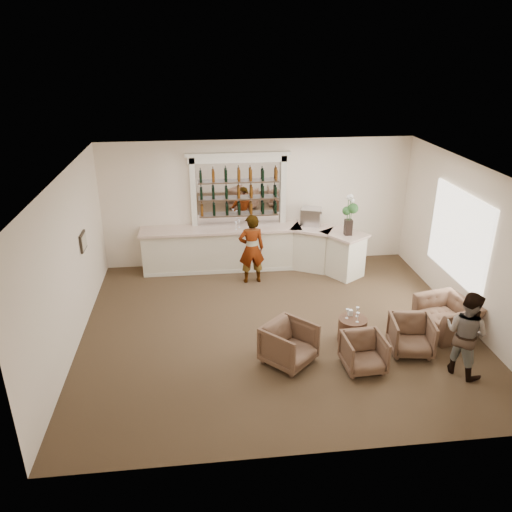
{
  "coord_description": "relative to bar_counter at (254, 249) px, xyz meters",
  "views": [
    {
      "loc": [
        -1.48,
        -8.89,
        5.49
      ],
      "look_at": [
        -0.35,
        0.9,
        1.27
      ],
      "focal_mm": 35.0,
      "sensor_mm": 36.0,
      "label": 1
    }
  ],
  "objects": [
    {
      "name": "ground",
      "position": [
        0.16,
        -3.0,
        -0.57
      ],
      "size": [
        8.0,
        8.0,
        0.0
      ],
      "primitive_type": "plane",
      "color": "#4E3A27",
      "rests_on": "ground"
    },
    {
      "name": "room_shell",
      "position": [
        0.33,
        -2.29,
        1.77
      ],
      "size": [
        8.04,
        7.02,
        3.32
      ],
      "color": "#F6E3CC",
      "rests_on": "ground"
    },
    {
      "name": "bar_counter",
      "position": [
        0.0,
        0.0,
        0.0
      ],
      "size": [
        5.72,
        1.8,
        1.14
      ],
      "color": "white",
      "rests_on": "ground"
    },
    {
      "name": "back_bar_alcove",
      "position": [
        -0.34,
        0.41,
        1.46
      ],
      "size": [
        2.64,
        0.25,
        3.0
      ],
      "color": "white",
      "rests_on": "ground"
    },
    {
      "name": "cocktail_table",
      "position": [
        1.56,
        -3.65,
        -0.32
      ],
      "size": [
        0.57,
        0.57,
        0.5
      ],
      "primitive_type": "cylinder",
      "color": "#533324",
      "rests_on": "ground"
    },
    {
      "name": "sommelier",
      "position": [
        -0.13,
        -0.73,
        0.3
      ],
      "size": [
        0.67,
        0.46,
        1.75
      ],
      "primitive_type": "imported",
      "rotation": [
        0.0,
        0.0,
        3.22
      ],
      "color": "gray",
      "rests_on": "ground"
    },
    {
      "name": "guest",
      "position": [
        3.21,
        -4.86,
        0.23
      ],
      "size": [
        0.93,
        0.98,
        1.6
      ],
      "primitive_type": "imported",
      "rotation": [
        0.0,
        0.0,
        2.14
      ],
      "color": "gray",
      "rests_on": "ground"
    },
    {
      "name": "armchair_left",
      "position": [
        0.18,
        -4.22,
        -0.18
      ],
      "size": [
        1.19,
        1.2,
        0.78
      ],
      "primitive_type": "imported",
      "rotation": [
        0.0,
        0.0,
        0.76
      ],
      "color": "brown",
      "rests_on": "ground"
    },
    {
      "name": "armchair_center",
      "position": [
        1.49,
        -4.57,
        -0.24
      ],
      "size": [
        0.76,
        0.78,
        0.67
      ],
      "primitive_type": "imported",
      "rotation": [
        0.0,
        0.0,
        0.05
      ],
      "color": "brown",
      "rests_on": "ground"
    },
    {
      "name": "armchair_right",
      "position": [
        2.56,
        -4.15,
        -0.21
      ],
      "size": [
        0.87,
        0.89,
        0.72
      ],
      "primitive_type": "imported",
      "rotation": [
        0.0,
        0.0,
        -0.15
      ],
      "color": "brown",
      "rests_on": "ground"
    },
    {
      "name": "armchair_far",
      "position": [
        3.56,
        -3.54,
        -0.22
      ],
      "size": [
        1.18,
        1.28,
        0.71
      ],
      "primitive_type": "imported",
      "rotation": [
        0.0,
        0.0,
        -1.34
      ],
      "color": "brown",
      "rests_on": "ground"
    },
    {
      "name": "espresso_machine",
      "position": [
        1.51,
        0.1,
        0.79
      ],
      "size": [
        0.62,
        0.58,
        0.44
      ],
      "primitive_type": "cube",
      "rotation": [
        0.0,
        0.0,
        -0.37
      ],
      "color": "#BBBABF",
      "rests_on": "bar_counter"
    },
    {
      "name": "flower_vase",
      "position": [
        2.25,
        -0.72,
        1.15
      ],
      "size": [
        0.27,
        0.27,
        1.03
      ],
      "color": "black",
      "rests_on": "bar_counter"
    },
    {
      "name": "wine_glass_bar_left",
      "position": [
        -0.45,
        -0.04,
        0.67
      ],
      "size": [
        0.07,
        0.07,
        0.21
      ],
      "primitive_type": null,
      "color": "white",
      "rests_on": "bar_counter"
    },
    {
      "name": "wine_glass_bar_right",
      "position": [
        -0.36,
        0.1,
        0.67
      ],
      "size": [
        0.07,
        0.07,
        0.21
      ],
      "primitive_type": null,
      "color": "white",
      "rests_on": "bar_counter"
    },
    {
      "name": "wine_glass_tbl_a",
      "position": [
        1.44,
        -3.62,
        0.03
      ],
      "size": [
        0.07,
        0.07,
        0.21
      ],
      "primitive_type": null,
      "color": "white",
      "rests_on": "cocktail_table"
    },
    {
      "name": "wine_glass_tbl_b",
      "position": [
        1.66,
        -3.57,
        0.03
      ],
      "size": [
        0.07,
        0.07,
        0.21
      ],
      "primitive_type": null,
      "color": "white",
      "rests_on": "cocktail_table"
    },
    {
      "name": "wine_glass_tbl_c",
      "position": [
        1.6,
        -3.78,
        0.03
      ],
      "size": [
        0.07,
        0.07,
        0.21
      ],
      "primitive_type": null,
      "color": "white",
      "rests_on": "cocktail_table"
    },
    {
      "name": "napkin_holder",
      "position": [
        1.54,
        -3.51,
        -0.01
      ],
      "size": [
        0.08,
        0.08,
        0.12
      ],
      "primitive_type": "cube",
      "color": "silver",
      "rests_on": "cocktail_table"
    }
  ]
}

